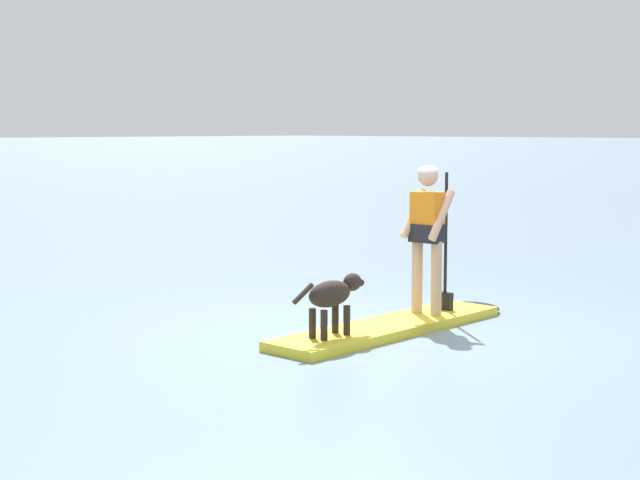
{
  "coord_description": "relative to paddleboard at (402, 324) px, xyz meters",
  "views": [
    {
      "loc": [
        -7.87,
        -6.45,
        2.14
      ],
      "look_at": [
        0.0,
        1.0,
        0.9
      ],
      "focal_mm": 54.99,
      "sensor_mm": 36.0,
      "label": 1
    }
  ],
  "objects": [
    {
      "name": "paddleboard",
      "position": [
        0.0,
        0.0,
        0.0
      ],
      "size": [
        3.42,
        0.73,
        0.1
      ],
      "color": "yellow",
      "rests_on": "ground_plane"
    },
    {
      "name": "ground_plane",
      "position": [
        -0.23,
        -0.0,
        -0.05
      ],
      "size": [
        400.0,
        400.0,
        0.0
      ],
      "primitive_type": "plane",
      "color": "slate"
    },
    {
      "name": "person_paddler",
      "position": [
        0.45,
        0.01,
        1.0
      ],
      "size": [
        0.6,
        0.48,
        1.64
      ],
      "color": "tan",
      "rests_on": "paddleboard"
    },
    {
      "name": "dog",
      "position": [
        -1.11,
        -0.02,
        0.45
      ],
      "size": [
        1.02,
        0.23,
        0.59
      ],
      "color": "#2D231E",
      "rests_on": "paddleboard"
    }
  ]
}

